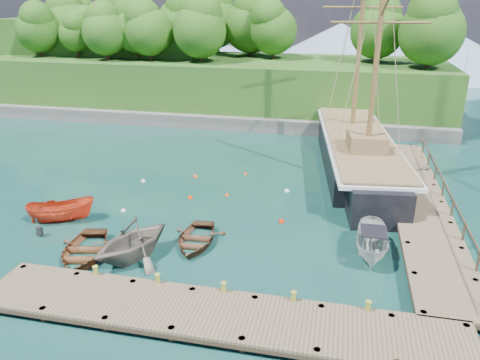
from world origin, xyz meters
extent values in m
plane|color=#123E32|center=(0.00, 0.00, 0.00)|extent=(160.00, 160.00, 0.00)
cube|color=brown|center=(2.00, -6.50, 0.54)|extent=(20.00, 3.20, 0.12)
cube|color=#31261B|center=(2.00, -6.50, 0.38)|extent=(20.00, 3.20, 0.20)
cylinder|color=#31261B|center=(-7.70, -5.20, 0.05)|extent=(0.28, 0.28, 1.10)
cylinder|color=#31261B|center=(11.70, -5.20, 0.05)|extent=(0.28, 0.28, 1.10)
cube|color=brown|center=(11.50, 7.00, 0.54)|extent=(3.20, 24.00, 0.12)
cube|color=#31261B|center=(11.50, 7.00, 0.38)|extent=(3.20, 24.00, 0.20)
cylinder|color=#31261B|center=(10.20, -4.70, 0.05)|extent=(0.28, 0.28, 1.10)
cylinder|color=#31261B|center=(10.20, 18.70, 0.05)|extent=(0.28, 0.28, 1.10)
cylinder|color=#31261B|center=(12.80, 18.70, 0.05)|extent=(0.28, 0.28, 1.10)
cylinder|color=olive|center=(-4.00, -5.10, 0.00)|extent=(0.26, 0.26, 0.45)
cylinder|color=olive|center=(-1.00, -5.10, 0.00)|extent=(0.26, 0.26, 0.45)
cylinder|color=olive|center=(2.00, -5.10, 0.00)|extent=(0.26, 0.26, 0.45)
cylinder|color=olive|center=(5.00, -5.10, 0.00)|extent=(0.26, 0.26, 0.45)
cylinder|color=olive|center=(8.00, -5.10, 0.00)|extent=(0.26, 0.26, 0.45)
imported|color=brown|center=(-5.98, -2.84, 0.00)|extent=(4.05, 5.02, 0.92)
imported|color=#6C6257|center=(-3.44, -2.45, 0.00)|extent=(5.41, 5.69, 2.35)
imported|color=brown|center=(-0.79, -0.34, 0.00)|extent=(3.09, 4.17, 0.83)
imported|color=red|center=(-9.34, 0.58, 0.00)|extent=(4.16, 2.91, 1.51)
imported|color=beige|center=(8.40, 0.39, 0.00)|extent=(1.75, 4.33, 1.65)
cube|color=black|center=(7.76, 13.69, 0.77)|extent=(6.69, 15.52, 3.12)
cube|color=black|center=(6.57, 23.28, 0.77)|extent=(3.24, 5.02, 2.81)
cube|color=black|center=(8.81, 5.17, 0.77)|extent=(3.86, 4.26, 2.97)
cube|color=silver|center=(7.76, 13.69, 2.29)|extent=(7.32, 20.21, 0.25)
cube|color=brown|center=(7.76, 13.69, 2.54)|extent=(6.83, 19.73, 0.12)
cube|color=brown|center=(8.15, 10.49, 3.14)|extent=(2.79, 3.28, 1.20)
cylinder|color=brown|center=(6.13, 26.83, 3.74)|extent=(1.08, 6.87, 1.69)
cylinder|color=brown|center=(7.28, 17.53, 10.83)|extent=(0.36, 0.36, 16.59)
cylinder|color=brown|center=(8.23, 9.85, 10.17)|extent=(0.36, 0.36, 15.27)
cylinder|color=#8C7A59|center=(6.52, 23.67, 11.10)|extent=(1.46, 11.39, 9.64)
sphere|color=white|center=(-6.42, 2.61, 0.00)|extent=(0.30, 0.30, 0.30)
sphere|color=#E13000|center=(-2.99, 5.43, 0.00)|extent=(0.34, 0.34, 0.34)
sphere|color=#D95508|center=(-0.72, 6.35, 0.00)|extent=(0.28, 0.28, 0.28)
sphere|color=white|center=(3.11, 7.95, 0.00)|extent=(0.34, 0.34, 0.34)
sphere|color=#FA4619|center=(-3.84, 9.22, 0.00)|extent=(0.33, 0.33, 0.33)
sphere|color=#F74E07|center=(-0.33, 10.59, 0.00)|extent=(0.28, 0.28, 0.28)
sphere|color=silver|center=(-7.23, 7.53, 0.00)|extent=(0.35, 0.35, 0.35)
sphere|color=red|center=(3.38, 3.24, 0.00)|extent=(0.37, 0.37, 0.37)
cube|color=#474744|center=(-8.00, 24.00, 0.60)|extent=(50.00, 4.00, 1.40)
cube|color=#214616|center=(-8.00, 30.00, 3.00)|extent=(50.00, 14.00, 6.00)
cube|color=#214616|center=(-22.00, 34.00, 5.00)|extent=(24.00, 12.00, 10.00)
cylinder|color=#382616|center=(-16.10, 28.11, 6.70)|extent=(0.36, 0.36, 1.40)
sphere|color=#1F4613|center=(-16.10, 28.11, 9.10)|extent=(5.42, 5.42, 5.42)
cylinder|color=#382616|center=(-14.18, 26.81, 6.70)|extent=(0.36, 0.36, 1.40)
sphere|color=#1F4613|center=(-14.18, 26.81, 8.96)|extent=(5.02, 5.02, 5.02)
cylinder|color=#382616|center=(-27.79, 27.27, 6.70)|extent=(0.36, 0.36, 1.40)
sphere|color=#1F4613|center=(-27.79, 27.27, 8.88)|extent=(4.79, 4.79, 4.79)
cylinder|color=#382616|center=(-20.73, 34.78, 6.70)|extent=(0.36, 0.36, 1.40)
sphere|color=#1F4613|center=(-20.73, 34.78, 9.39)|extent=(6.25, 6.25, 6.25)
cylinder|color=#382616|center=(13.91, 26.65, 6.70)|extent=(0.36, 0.36, 1.40)
sphere|color=#1F4613|center=(13.91, 26.65, 9.30)|extent=(6.00, 6.00, 6.00)
cylinder|color=#382616|center=(-25.58, 30.32, 6.70)|extent=(0.36, 0.36, 1.40)
sphere|color=#1F4613|center=(-25.58, 30.32, 9.26)|extent=(5.89, 5.89, 5.89)
cylinder|color=#382616|center=(-1.61, 31.21, 6.70)|extent=(0.36, 0.36, 1.40)
sphere|color=#1F4613|center=(-1.61, 31.21, 9.00)|extent=(5.13, 5.13, 5.13)
cylinder|color=#382616|center=(-21.53, 35.53, 6.70)|extent=(0.36, 0.36, 1.40)
sphere|color=#1F4613|center=(-21.53, 35.53, 8.88)|extent=(4.80, 4.80, 4.80)
cylinder|color=#382616|center=(-10.15, 30.20, 6.70)|extent=(0.36, 0.36, 1.40)
sphere|color=#1F4613|center=(-10.15, 30.20, 9.24)|extent=(5.82, 5.82, 5.82)
cylinder|color=#382616|center=(-4.58, 33.35, 6.70)|extent=(0.36, 0.36, 1.40)
sphere|color=#1F4613|center=(-4.58, 33.35, 9.32)|extent=(6.05, 6.05, 6.05)
cylinder|color=#382616|center=(14.09, 27.65, 6.70)|extent=(0.36, 0.36, 1.40)
sphere|color=#1F4613|center=(14.09, 27.65, 8.87)|extent=(4.77, 4.77, 4.77)
cylinder|color=#382616|center=(-8.51, 26.55, 6.70)|extent=(0.36, 0.36, 1.40)
sphere|color=#1F4613|center=(-8.51, 26.55, 9.11)|extent=(5.47, 5.47, 5.47)
cylinder|color=#382616|center=(9.27, 30.39, 6.70)|extent=(0.36, 0.36, 1.40)
sphere|color=#1F4613|center=(9.27, 30.39, 9.14)|extent=(5.55, 5.55, 5.55)
cylinder|color=#382616|center=(-10.01, 37.76, 6.70)|extent=(0.36, 0.36, 1.40)
sphere|color=#1F4613|center=(-10.01, 37.76, 9.39)|extent=(6.25, 6.25, 6.25)
cylinder|color=#382616|center=(-28.21, 35.82, 6.70)|extent=(0.36, 0.36, 1.40)
sphere|color=#1F4613|center=(-28.21, 35.82, 9.09)|extent=(5.41, 5.41, 5.41)
cylinder|color=#382616|center=(-17.91, 31.40, 6.70)|extent=(0.36, 0.36, 1.40)
sphere|color=#1F4613|center=(-17.91, 31.40, 9.12)|extent=(5.47, 5.47, 5.47)
cylinder|color=#382616|center=(-23.27, 27.64, 6.70)|extent=(0.36, 0.36, 1.40)
sphere|color=#1F4613|center=(-23.27, 27.64, 8.52)|extent=(3.77, 3.77, 3.77)
cylinder|color=#382616|center=(-19.61, 31.47, 6.70)|extent=(0.36, 0.36, 1.40)
sphere|color=#1F4613|center=(-19.61, 31.47, 9.31)|extent=(6.04, 6.04, 6.04)
cylinder|color=#382616|center=(-5.73, 38.37, 6.70)|extent=(0.36, 0.36, 1.40)
sphere|color=#1F4613|center=(-5.73, 38.37, 9.26)|extent=(5.89, 5.89, 5.89)
cylinder|color=#382616|center=(-11.90, 31.02, 6.70)|extent=(0.36, 0.36, 1.40)
sphere|color=#1F4613|center=(-11.90, 31.02, 9.33)|extent=(6.08, 6.08, 6.08)
cylinder|color=#382616|center=(-22.89, 29.25, 6.70)|extent=(0.36, 0.36, 1.40)
sphere|color=#1F4613|center=(-22.89, 29.25, 8.69)|extent=(4.25, 4.25, 4.25)
cylinder|color=#382616|center=(-18.91, 26.06, 6.70)|extent=(0.36, 0.36, 1.40)
sphere|color=#1F4613|center=(-18.91, 26.06, 8.87)|extent=(4.77, 4.77, 4.77)
cube|color=silver|center=(-20.00, 33.00, 10.50)|extent=(4.00, 5.00, 3.00)
cone|color=#728CA5|center=(20.00, 70.00, 4.50)|extent=(36.00, 36.00, 9.00)
cone|color=#728CA5|center=(5.00, 70.00, 4.00)|extent=(32.00, 32.00, 8.00)
cone|color=#728CA5|center=(-30.00, 70.00, 5.00)|extent=(40.00, 40.00, 10.00)
camera|label=1|loc=(6.36, -21.48, 12.40)|focal=35.00mm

